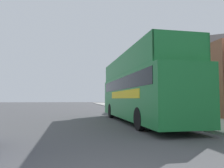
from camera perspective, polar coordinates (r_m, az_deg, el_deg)
name	(u,v)px	position (r m, az deg, el deg)	size (l,w,h in m)	color
ground_plane	(81,112)	(23.70, -8.14, -7.37)	(144.00, 144.00, 0.00)	#4C4C4F
sidewalk	(154,113)	(22.07, 10.87, -7.42)	(3.87, 108.00, 0.14)	#ADAAA3
brick_terrace_rear	(197,74)	(24.54, 21.40, 2.38)	(6.00, 16.08, 8.04)	#935642
tour_bus	(139,92)	(13.78, 6.99, -2.19)	(2.79, 11.54, 4.11)	#1E7A38
parked_car_ahead_of_bus	(122,107)	(21.84, 2.60, -5.98)	(1.84, 4.18, 1.38)	silver
lamp_post_second	(165,73)	(16.23, 13.65, 2.74)	(0.35, 0.35, 4.56)	black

